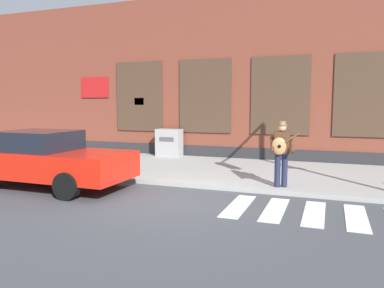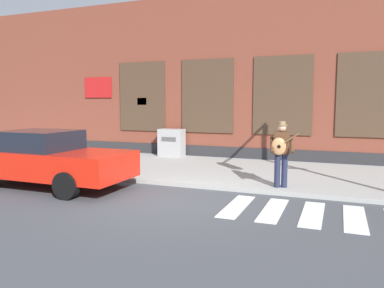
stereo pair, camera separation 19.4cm
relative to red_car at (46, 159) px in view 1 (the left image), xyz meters
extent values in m
plane|color=#424449|center=(3.84, -0.04, -0.77)|extent=(160.00, 160.00, 0.00)
cube|color=#9E9E99|center=(3.84, 3.83, -0.71)|extent=(28.00, 5.06, 0.12)
cube|color=brown|center=(3.84, 8.36, 2.50)|extent=(28.00, 4.00, 6.53)
cube|color=#28282B|center=(3.84, 6.34, -0.50)|extent=(28.00, 0.04, 0.55)
cube|color=#473323|center=(-0.57, 6.33, 1.78)|extent=(2.16, 0.06, 2.91)
cube|color=black|center=(-0.57, 6.32, 1.78)|extent=(2.04, 0.03, 2.79)
cube|color=#473323|center=(2.37, 6.33, 1.78)|extent=(2.16, 0.06, 2.91)
cube|color=black|center=(2.37, 6.32, 1.78)|extent=(2.04, 0.03, 2.79)
cube|color=#473323|center=(5.31, 6.33, 1.78)|extent=(2.16, 0.06, 2.91)
cube|color=black|center=(5.31, 6.32, 1.78)|extent=(2.04, 0.03, 2.79)
cube|color=#473323|center=(8.25, 6.33, 1.78)|extent=(2.16, 0.06, 2.91)
cube|color=black|center=(8.25, 6.32, 1.78)|extent=(2.04, 0.03, 2.79)
cube|color=red|center=(-2.79, 6.32, 2.19)|extent=(1.40, 0.04, 0.90)
cube|color=yellow|center=(-0.57, 6.31, 1.58)|extent=(0.44, 0.02, 0.30)
cube|color=silver|center=(5.28, 0.00, -0.76)|extent=(0.42, 1.90, 0.01)
cube|color=silver|center=(6.08, 0.00, -0.76)|extent=(0.42, 1.90, 0.01)
cube|color=silver|center=(6.87, 0.00, -0.76)|extent=(0.42, 1.90, 0.01)
cube|color=silver|center=(7.67, 0.00, -0.76)|extent=(0.42, 1.90, 0.01)
cube|color=red|center=(0.05, 0.00, -0.10)|extent=(4.61, 1.86, 0.68)
cube|color=black|center=(-0.20, 0.00, 0.50)|extent=(1.85, 1.59, 0.52)
cube|color=silver|center=(2.32, 0.56, -0.03)|extent=(0.06, 0.24, 0.12)
cube|color=red|center=(-2.20, 0.58, -0.03)|extent=(0.06, 0.24, 0.12)
cube|color=silver|center=(2.31, -0.58, -0.03)|extent=(0.06, 0.24, 0.12)
cylinder|color=black|center=(1.39, 0.87, -0.44)|extent=(0.66, 0.24, 0.66)
cylinder|color=black|center=(1.38, -0.88, -0.44)|extent=(0.66, 0.24, 0.66)
cylinder|color=black|center=(-1.28, 0.88, -0.44)|extent=(0.66, 0.24, 0.66)
cylinder|color=#1E233D|center=(6.06, 1.77, -0.22)|extent=(0.15, 0.15, 0.86)
cylinder|color=#1E233D|center=(5.89, 1.72, -0.22)|extent=(0.15, 0.15, 0.86)
cube|color=#4C2D19|center=(5.97, 1.76, 0.49)|extent=(0.42, 0.30, 0.56)
sphere|color=tan|center=(5.97, 1.76, 0.88)|extent=(0.22, 0.22, 0.22)
cylinder|color=olive|center=(5.97, 1.76, 0.94)|extent=(0.28, 0.27, 0.02)
cylinder|color=olive|center=(5.97, 1.76, 0.99)|extent=(0.18, 0.18, 0.09)
cylinder|color=#4C2D19|center=(6.23, 1.71, 0.45)|extent=(0.20, 0.52, 0.39)
cylinder|color=#4C2D19|center=(5.76, 1.61, 0.45)|extent=(0.20, 0.52, 0.39)
ellipsoid|color=#B77F4C|center=(5.93, 1.56, 0.42)|extent=(0.38, 0.19, 0.44)
cylinder|color=black|center=(5.94, 1.50, 0.42)|extent=(0.09, 0.03, 0.09)
cylinder|color=brown|center=(6.19, 1.60, 0.60)|extent=(0.47, 0.13, 0.34)
cube|color=#9E9E9E|center=(1.00, 5.91, -0.10)|extent=(1.02, 0.53, 1.11)
cube|color=#4C4C4C|center=(1.00, 5.63, 0.07)|extent=(0.61, 0.02, 0.16)
camera|label=1|loc=(7.13, -7.91, 1.49)|focal=35.00mm
camera|label=2|loc=(7.31, -7.84, 1.49)|focal=35.00mm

